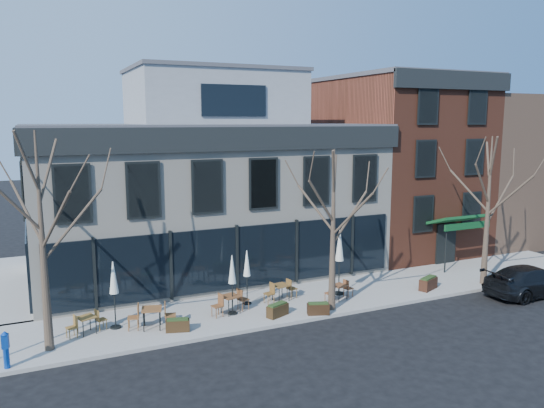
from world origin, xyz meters
name	(u,v)px	position (x,y,z in m)	size (l,w,h in m)	color
ground	(237,295)	(0.00, 0.00, 0.00)	(120.00, 120.00, 0.00)	black
sidewalk_front	(317,298)	(3.25, -2.15, 0.07)	(33.50, 4.70, 0.15)	gray
corner_building	(205,187)	(0.07, 5.07, 4.72)	(18.39, 10.39, 11.10)	beige
red_brick_building	(394,163)	(13.00, 4.98, 5.64)	(8.20, 11.78, 11.18)	brown
bg_building	(494,166)	(23.00, 6.00, 5.00)	(12.00, 12.00, 10.00)	#8C664C
tree_corner	(43,239)	(-8.49, -3.20, 4.25)	(3.93, 3.98, 7.92)	#382B21
tree_mid	(333,228)	(3.01, -3.90, 3.79)	(3.50, 3.55, 7.04)	#382B21
tree_right	(488,209)	(12.01, -3.90, 4.02)	(3.72, 3.77, 7.48)	#382B21
parked_sedan	(531,281)	(12.98, -5.92, 0.73)	(2.04, 5.03, 1.46)	black
call_box	(6,349)	(-9.86, -4.20, 0.84)	(0.26, 0.26, 1.31)	#0B3593
cafe_set_0	(87,323)	(-7.11, -2.26, 0.59)	(1.65, 0.90, 0.85)	brown
cafe_set_1	(152,316)	(-4.68, -2.78, 0.68)	(2.00, 0.95, 1.02)	brown
cafe_set_2	(230,302)	(-1.23, -2.50, 0.64)	(1.87, 0.89, 0.96)	brown
cafe_set_3	(281,291)	(1.44, -1.93, 0.62)	(1.79, 0.81, 0.92)	brown
cafe_set_4	(339,290)	(3.98, -2.93, 0.59)	(1.67, 0.78, 0.85)	brown
umbrella_0	(114,281)	(-6.00, -2.13, 2.09)	(0.44, 0.44, 2.75)	black
umbrella_1	(232,273)	(-1.18, -2.62, 1.99)	(0.42, 0.42, 2.60)	black
umbrella_2	(247,266)	(-0.14, -1.71, 1.91)	(0.40, 0.40, 2.49)	black
umbrella_3	(340,249)	(4.38, -2.26, 2.36)	(0.50, 0.50, 3.14)	black
planter_0	(178,325)	(-3.82, -3.50, 0.41)	(0.99, 0.62, 0.52)	#302010
planter_1	(278,310)	(0.47, -3.67, 0.43)	(1.08, 0.75, 0.56)	#322210
planter_2	(318,308)	(2.15, -4.20, 0.41)	(1.01, 0.67, 0.52)	black
planter_3	(428,283)	(8.76, -3.50, 0.46)	(1.22, 0.86, 0.63)	#311A10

